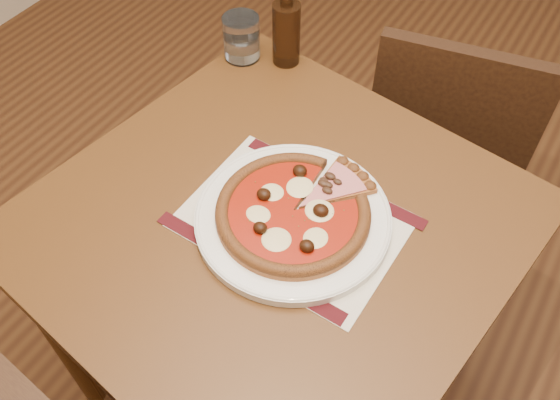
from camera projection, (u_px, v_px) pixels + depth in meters
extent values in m
cube|color=#5B3515|center=(274.00, 224.00, 1.08)|extent=(0.91, 0.91, 0.04)
cylinder|color=#5B3515|center=(59.00, 337.00, 1.35)|extent=(0.05, 0.05, 0.71)
cylinder|color=#5B3515|center=(262.00, 164.00, 1.68)|extent=(0.05, 0.05, 0.71)
cylinder|color=#5B3515|center=(484.00, 305.00, 1.40)|extent=(0.05, 0.05, 0.71)
cube|color=black|center=(445.00, 139.00, 1.68)|extent=(0.46, 0.46, 0.04)
cylinder|color=black|center=(493.00, 164.00, 1.91)|extent=(0.03, 0.03, 0.38)
cylinder|color=black|center=(391.00, 137.00, 1.98)|extent=(0.03, 0.03, 0.38)
cylinder|color=black|center=(476.00, 244.00, 1.71)|extent=(0.03, 0.03, 0.38)
cylinder|color=black|center=(364.00, 211.00, 1.78)|extent=(0.03, 0.03, 0.38)
cube|color=black|center=(452.00, 122.00, 1.40)|extent=(0.39, 0.11, 0.41)
cube|color=silver|center=(293.00, 222.00, 1.06)|extent=(0.38, 0.28, 0.00)
cylinder|color=white|center=(293.00, 218.00, 1.05)|extent=(0.35, 0.35, 0.02)
cylinder|color=#AF632A|center=(293.00, 213.00, 1.04)|extent=(0.27, 0.27, 0.01)
torus|color=brown|center=(293.00, 211.00, 1.04)|extent=(0.27, 0.27, 0.02)
cylinder|color=#931507|center=(293.00, 211.00, 1.04)|extent=(0.23, 0.23, 0.00)
ellipsoid|color=#FFECAB|center=(299.00, 188.00, 1.06)|extent=(0.05, 0.04, 0.01)
ellipsoid|color=#FFECAB|center=(263.00, 183.00, 1.07)|extent=(0.05, 0.04, 0.01)
ellipsoid|color=#FFECAB|center=(265.00, 212.00, 1.03)|extent=(0.05, 0.04, 0.01)
ellipsoid|color=#FFECAB|center=(274.00, 243.00, 0.99)|extent=(0.05, 0.04, 0.01)
ellipsoid|color=#FFECAB|center=(309.00, 229.00, 1.01)|extent=(0.05, 0.04, 0.01)
ellipsoid|color=#FFECAB|center=(339.00, 210.00, 1.03)|extent=(0.05, 0.04, 0.01)
ellipsoid|color=black|center=(298.00, 179.00, 1.06)|extent=(0.03, 0.02, 0.02)
ellipsoid|color=black|center=(249.00, 184.00, 1.05)|extent=(0.03, 0.02, 0.02)
ellipsoid|color=black|center=(265.00, 221.00, 1.00)|extent=(0.03, 0.02, 0.02)
ellipsoid|color=black|center=(308.00, 246.00, 0.97)|extent=(0.03, 0.02, 0.02)
ellipsoid|color=black|center=(328.00, 208.00, 1.02)|extent=(0.03, 0.02, 0.02)
ellipsoid|color=#3A2015|center=(324.00, 196.00, 1.05)|extent=(0.02, 0.01, 0.01)
ellipsoid|color=#3A2015|center=(342.00, 186.00, 1.06)|extent=(0.02, 0.01, 0.01)
ellipsoid|color=#3A2015|center=(322.00, 193.00, 1.05)|extent=(0.02, 0.01, 0.01)
ellipsoid|color=#3A2015|center=(336.00, 180.00, 1.07)|extent=(0.02, 0.01, 0.01)
ellipsoid|color=#3A2015|center=(318.00, 190.00, 1.06)|extent=(0.02, 0.01, 0.01)
ellipsoid|color=#3A2015|center=(330.00, 176.00, 1.08)|extent=(0.02, 0.01, 0.01)
cylinder|color=white|center=(241.00, 38.00, 1.32)|extent=(0.10, 0.10, 0.10)
cylinder|color=#341B0D|center=(286.00, 34.00, 1.29)|extent=(0.06, 0.06, 0.14)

